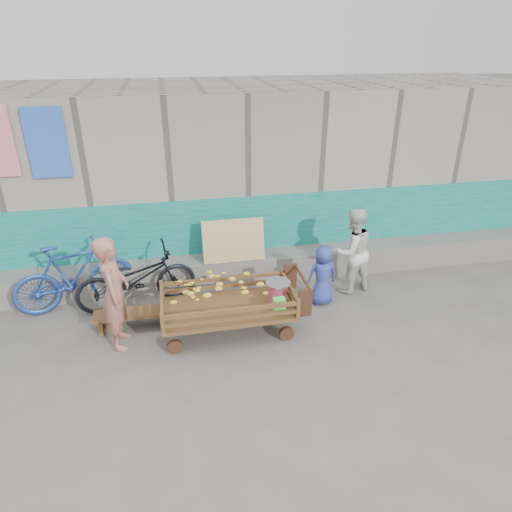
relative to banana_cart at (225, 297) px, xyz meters
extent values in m
plane|color=#54514C|center=(0.03, -0.88, -0.57)|extent=(80.00, 80.00, 0.00)
cube|color=gray|center=(0.03, 3.22, 0.93)|extent=(12.00, 3.00, 3.00)
cube|color=#097461|center=(0.03, 1.70, 0.13)|extent=(12.00, 0.03, 1.40)
cube|color=slate|center=(0.03, 1.47, -0.35)|extent=(12.00, 0.50, 0.45)
cube|color=tan|center=(0.33, 1.34, 0.23)|extent=(1.00, 0.19, 0.68)
cube|color=blue|center=(-2.27, 1.68, 1.83)|extent=(0.55, 0.03, 1.00)
cube|color=#543018|center=(0.03, 0.00, -0.20)|extent=(1.82, 0.91, 0.05)
cylinder|color=#361E13|center=(-0.72, -0.33, -0.47)|extent=(0.20, 0.06, 0.20)
cube|color=#543018|center=(-0.85, -0.42, -0.03)|extent=(0.05, 0.05, 0.28)
cylinder|color=#361E13|center=(-0.72, 0.34, -0.47)|extent=(0.20, 0.06, 0.20)
cube|color=#543018|center=(-0.85, 0.43, -0.03)|extent=(0.05, 0.05, 0.28)
cylinder|color=#361E13|center=(0.79, -0.33, -0.47)|extent=(0.20, 0.06, 0.20)
cube|color=#543018|center=(0.91, -0.42, -0.03)|extent=(0.05, 0.05, 0.28)
cylinder|color=#361E13|center=(0.79, 0.34, -0.47)|extent=(0.20, 0.06, 0.20)
cube|color=#543018|center=(0.91, 0.43, -0.03)|extent=(0.05, 0.05, 0.28)
cube|color=#543018|center=(0.03, -0.42, -0.07)|extent=(1.76, 0.04, 0.05)
cube|color=#543018|center=(0.03, -0.42, 0.05)|extent=(1.76, 0.04, 0.05)
cube|color=#543018|center=(0.03, 0.43, -0.07)|extent=(1.76, 0.04, 0.05)
cube|color=#543018|center=(0.03, 0.43, 0.05)|extent=(1.76, 0.04, 0.05)
cube|color=#543018|center=(-0.85, 0.00, -0.07)|extent=(0.04, 0.85, 0.05)
cube|color=#543018|center=(-0.85, 0.00, 0.05)|extent=(0.04, 0.85, 0.05)
cube|color=#543018|center=(0.91, 0.00, -0.07)|extent=(0.04, 0.85, 0.05)
cube|color=#543018|center=(0.91, 0.00, 0.05)|extent=(0.04, 0.85, 0.05)
cylinder|color=#361E13|center=(1.10, 0.00, 0.18)|extent=(0.04, 0.81, 0.04)
cube|color=#361E13|center=(1.02, 0.38, 0.01)|extent=(0.18, 0.04, 0.40)
cube|color=#361E13|center=(1.02, -0.37, 0.01)|extent=(0.18, 0.04, 0.40)
ellipsoid|color=yellow|center=(-0.07, 0.00, 0.05)|extent=(1.31, 0.71, 0.44)
cylinder|color=#D73D69|center=(0.74, 0.00, -0.04)|extent=(0.24, 0.24, 0.26)
cylinder|color=silver|center=(0.74, 0.00, 0.10)|extent=(0.03, 0.03, 0.06)
cylinder|color=silver|center=(0.74, 0.00, 0.14)|extent=(0.34, 0.34, 0.02)
cube|color=#3CE94B|center=(0.69, -0.28, -0.05)|extent=(0.16, 0.12, 0.22)
cube|color=#543018|center=(-1.30, 0.37, -0.33)|extent=(1.05, 0.31, 0.04)
cube|color=#543018|center=(-1.72, 0.37, -0.47)|extent=(0.06, 0.29, 0.21)
cube|color=#543018|center=(-0.88, 0.37, -0.47)|extent=(0.06, 0.29, 0.21)
imported|color=#A16556|center=(-1.43, 0.03, 0.22)|extent=(0.38, 0.58, 1.58)
imported|color=silver|center=(2.14, 0.78, 0.13)|extent=(0.80, 0.68, 1.41)
imported|color=#2E3C9B|center=(1.57, 0.50, -0.10)|extent=(0.49, 0.34, 0.96)
imported|color=black|center=(-1.23, 0.97, -0.10)|extent=(1.88, 0.94, 0.95)
imported|color=#27499D|center=(-2.14, 1.15, -0.04)|extent=(1.84, 1.01, 1.07)
camera|label=1|loc=(-0.63, -5.30, 3.25)|focal=32.00mm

